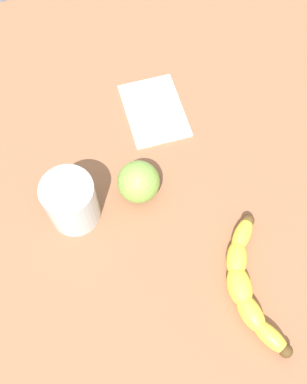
{
  "coord_description": "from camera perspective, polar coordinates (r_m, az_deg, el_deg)",
  "views": [
    {
      "loc": [
        -28.54,
        6.17,
        75.63
      ],
      "look_at": [
        2.73,
        -4.02,
        5.0
      ],
      "focal_mm": 41.14,
      "sensor_mm": 36.0,
      "label": 1
    }
  ],
  "objects": [
    {
      "name": "smoothie_glass",
      "position": [
        0.75,
        -10.58,
        -1.33
      ],
      "size": [
        8.84,
        8.84,
        10.28
      ],
      "color": "silver",
      "rests_on": "wooden_tabletop"
    },
    {
      "name": "wooden_tabletop",
      "position": [
        0.8,
        -2.14,
        -3.57
      ],
      "size": [
        120.0,
        120.0,
        3.0
      ],
      "primitive_type": "cube",
      "color": "#945F40",
      "rests_on": "ground"
    },
    {
      "name": "folded_napkin",
      "position": [
        0.89,
        0.09,
        10.52
      ],
      "size": [
        15.79,
        11.7,
        0.6
      ],
      "primitive_type": "cube",
      "rotation": [
        0.0,
        0.0,
        -0.04
      ],
      "color": "white",
      "rests_on": "wooden_tabletop"
    },
    {
      "name": "green_apple_fruit",
      "position": [
        0.77,
        -1.95,
        1.33
      ],
      "size": [
        7.54,
        7.54,
        7.54
      ],
      "primitive_type": "sphere",
      "color": "#84B747",
      "rests_on": "wooden_tabletop"
    },
    {
      "name": "banana",
      "position": [
        0.74,
        12.01,
        -11.68
      ],
      "size": [
        23.66,
        9.54,
        3.94
      ],
      "rotation": [
        0.0,
        0.0,
        3.0
      ],
      "color": "yellow",
      "rests_on": "wooden_tabletop"
    }
  ]
}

